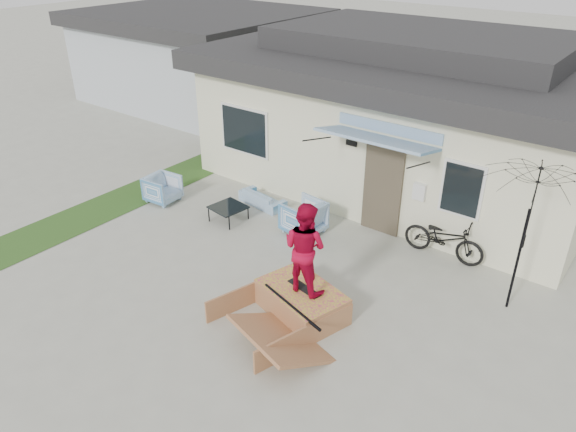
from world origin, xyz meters
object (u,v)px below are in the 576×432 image
Objects in this scene: bicycle at (445,234)px; patio_umbrella at (526,227)px; loveseat at (263,196)px; coffee_table at (229,213)px; armchair_left at (163,187)px; skater at (305,246)px; armchair_right at (303,215)px; skate_ramp at (302,301)px; skateboard at (304,288)px.

patio_umbrella is at bearing -119.81° from bicycle.
loveseat is 1.16m from coffee_table.
skater reaches higher than armchair_left.
loveseat is at bearing -99.48° from armchair_right.
coffee_table is 4.01m from skate_ramp.
loveseat is 4.53m from skateboard.
patio_umbrella reaches higher than coffee_table.
skateboard is 0.89m from skater.
patio_umbrella is (8.65, 0.97, 1.35)m from armchair_left.
skater is (0.01, 0.05, 1.18)m from skate_ramp.
skater is (0.00, 0.00, 0.89)m from skateboard.
skateboard is (-1.28, -3.40, -0.02)m from bicycle.
skateboard is at bearing 90.00° from skate_ramp.
armchair_left is 5.86m from skate_ramp.
bicycle reaches higher than armchair_right.
skate_ramp is at bearing -27.20° from coffee_table.
armchair_right is (1.66, -0.49, 0.18)m from loveseat.
patio_umbrella reaches higher than armchair_right.
armchair_right reaches higher than armchair_left.
bicycle is (4.86, 1.62, 0.38)m from coffee_table.
loveseat is at bearing 155.04° from skate_ramp.
coffee_table is 6.79m from patio_umbrella.
skater is at bearing 0.00° from skateboard.
armchair_right reaches higher than coffee_table.
loveseat is at bearing 152.12° from skateboard.
armchair_right is 3.21m from bicycle.
skater is (-1.28, -3.40, 0.87)m from bicycle.
loveseat is 1.70× the size of armchair_left.
coffee_table is 1.02× the size of skateboard.
bicycle is 0.84× the size of skate_ramp.
armchair_left is 5.86m from skateboard.
bicycle is 2.27m from patio_umbrella.
bicycle is (6.94, 1.89, 0.17)m from armchair_left.
armchair_left is at bearing -173.59° from patio_umbrella.
bicycle reaches higher than skate_ramp.
armchair_right is 3.18m from skater.
skate_ramp is at bearing 42.47° from armchair_right.
coffee_table is at bearing 91.29° from loveseat.
bicycle is 3.73m from skater.
skate_ramp is 1.18m from skater.
armchair_left is 5.96m from skater.
loveseat is 1.76× the size of coffee_table.
bicycle is at bearing 85.50° from skate_ramp.
skater is (3.58, -1.78, 1.25)m from coffee_table.
armchair_left is 0.90× the size of armchair_right.
skate_ramp is (3.57, -1.83, 0.08)m from coffee_table.
armchair_left is 1.06× the size of skateboard.
skate_ramp is at bearing -93.53° from skateboard.
armchair_left is 0.37× the size of skate_ramp.
armchair_left is 8.81m from patio_umbrella.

